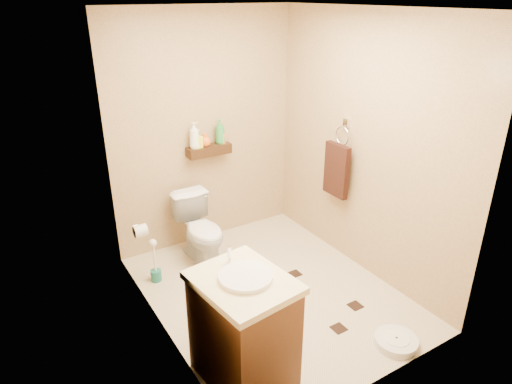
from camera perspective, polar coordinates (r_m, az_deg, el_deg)
ground at (r=4.24m, az=1.88°, el=-12.38°), size 2.50×2.50×0.00m
wall_back at (r=4.70m, az=-6.42°, el=7.55°), size 2.00×0.04×2.40m
wall_front at (r=2.81m, az=16.44°, el=-4.94°), size 2.00×0.04×2.40m
wall_left at (r=3.26m, az=-12.68°, el=-0.43°), size 0.04×2.50×2.40m
wall_right at (r=4.27m, az=13.41°, el=5.37°), size 0.04×2.50×2.40m
ceiling at (r=3.43m, az=2.45°, el=22.03°), size 2.00×2.50×0.02m
wall_shelf at (r=4.69m, az=-5.89°, el=5.21°), size 0.46×0.14×0.10m
floor_accents at (r=4.22m, az=2.28°, el=-12.54°), size 1.17×1.43×0.01m
toilet at (r=4.57m, az=-6.84°, el=-4.73°), size 0.38×0.66×0.67m
vanity at (r=3.22m, az=-1.55°, el=-16.64°), size 0.62×0.73×0.94m
bathroom_scale at (r=3.85m, az=17.10°, el=-17.41°), size 0.37×0.37×0.07m
toilet_brush at (r=4.41m, az=-12.49°, el=-9.06°), size 0.10×0.10×0.44m
towel_ring at (r=4.47m, az=10.09°, el=3.01°), size 0.12×0.30×0.76m
toilet_paper at (r=4.09m, az=-14.27°, el=-4.72°), size 0.12×0.11×0.12m
bottle_a at (r=4.57m, az=-7.73°, el=7.04°), size 0.14×0.14×0.27m
bottle_b at (r=4.59m, az=-7.34°, el=6.58°), size 0.09×0.09×0.18m
bottle_c at (r=4.63m, az=-6.35°, el=6.54°), size 0.15×0.15×0.14m
bottle_d at (r=4.69m, az=-4.50°, el=7.57°), size 0.12×0.12×0.26m
bottle_e at (r=4.71m, az=-4.30°, el=7.02°), size 0.10×0.10×0.16m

